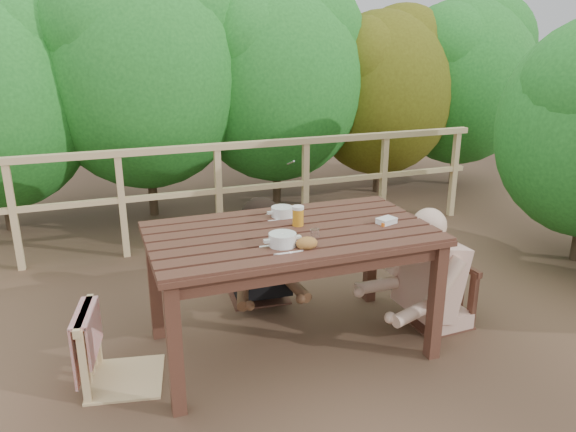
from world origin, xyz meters
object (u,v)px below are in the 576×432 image
object	(u,v)px
chair_right	(440,269)
tumbler	(315,234)
diner_right	(448,228)
butter_tub	(386,222)
soup_near	(283,241)
chair_far	(257,244)
chair_left	(119,313)
beer_glass	(298,217)
soup_far	(282,213)
bread_roll	(307,243)
woman	(256,218)
table	(291,291)

from	to	relation	value
chair_right	tumbler	distance (m)	1.10
diner_right	butter_tub	xyz separation A→B (m)	(-0.51, -0.05, 0.12)
soup_near	chair_far	bearing A→B (deg)	81.52
chair_left	soup_near	world-z (taller)	chair_left
chair_right	soup_near	distance (m)	1.33
soup_near	tumbler	xyz separation A→B (m)	(0.23, 0.07, -0.01)
chair_right	beer_glass	bearing A→B (deg)	-98.59
chair_right	chair_far	bearing A→B (deg)	-130.25
chair_left	chair_right	bearing A→B (deg)	-80.27
chair_left	soup_far	distance (m)	1.20
soup_far	beer_glass	distance (m)	0.21
beer_glass	butter_tub	distance (m)	0.57
chair_far	bread_roll	distance (m)	1.17
butter_tub	tumbler	bearing A→B (deg)	170.64
chair_left	butter_tub	world-z (taller)	chair_left
woman	diner_right	distance (m)	1.41
chair_right	woman	world-z (taller)	woman
beer_glass	soup_near	bearing A→B (deg)	-125.19
beer_glass	tumbler	xyz separation A→B (m)	(0.02, -0.23, -0.04)
diner_right	soup_far	world-z (taller)	diner_right
chair_left	diner_right	bearing A→B (deg)	-80.25
chair_left	soup_near	bearing A→B (deg)	-92.96
chair_left	beer_glass	bearing A→B (deg)	-75.71
woman	soup_near	world-z (taller)	woman
soup_near	tumbler	size ratio (longest dim) A/B	4.01
chair_far	chair_right	distance (m)	1.37
soup_far	tumbler	bearing A→B (deg)	-83.18
table	chair_far	world-z (taller)	chair_far
soup_near	bread_roll	xyz separation A→B (m)	(0.12, -0.07, -0.01)
chair_right	soup_far	size ratio (longest dim) A/B	3.41
chair_far	beer_glass	size ratio (longest dim) A/B	6.17
soup_near	soup_far	distance (m)	0.53
woman	chair_right	bearing A→B (deg)	145.94
chair_left	soup_far	size ratio (longest dim) A/B	3.70
table	butter_tub	xyz separation A→B (m)	(0.62, -0.10, 0.43)
diner_right	soup_near	world-z (taller)	diner_right
bread_roll	soup_near	bearing A→B (deg)	150.84
chair_left	beer_glass	distance (m)	1.21
bread_roll	butter_tub	size ratio (longest dim) A/B	1.04
soup_far	bread_roll	size ratio (longest dim) A/B	1.91
chair_left	beer_glass	world-z (taller)	beer_glass
soup_far	tumbler	xyz separation A→B (m)	(0.05, -0.44, -0.01)
bread_roll	diner_right	bearing A→B (deg)	12.61
chair_left	tumbler	distance (m)	1.23
soup_far	bread_roll	world-z (taller)	soup_far
chair_far	soup_far	bearing A→B (deg)	-83.28
diner_right	soup_far	xyz separation A→B (m)	(-1.09, 0.32, 0.13)
bread_roll	woman	bearing A→B (deg)	88.44
soup_near	table	bearing A→B (deg)	59.86
table	butter_tub	size ratio (longest dim) A/B	14.32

